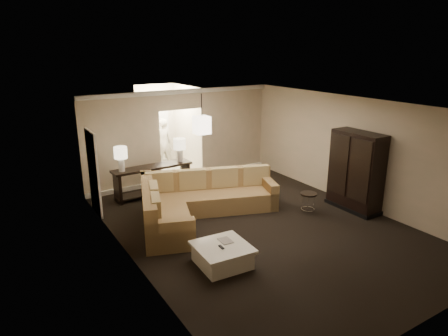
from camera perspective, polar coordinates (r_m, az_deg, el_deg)
ground at (r=9.37m, az=5.06°, el=-8.36°), size 8.00×8.00×0.00m
wall_back at (r=12.19m, az=-6.08°, el=4.57°), size 6.00×0.04×2.80m
wall_front at (r=6.38m, az=27.66°, el=-9.19°), size 6.00×0.04×2.80m
wall_left at (r=7.54m, az=-13.32°, el=-3.70°), size 0.04×8.00×2.80m
wall_right at (r=10.88m, az=18.05°, el=2.31°), size 0.04×8.00×2.80m
ceiling at (r=8.56m, az=5.55°, el=8.83°), size 6.00×8.00×0.02m
crown_molding at (r=11.93m, az=-6.18°, el=10.77°), size 6.00×0.10×0.12m
baseboard at (r=12.50m, az=-5.79°, el=-1.48°), size 6.00×0.10×0.12m
side_door at (r=10.22m, az=-18.13°, el=-0.67°), size 0.05×0.90×2.10m
foyer at (r=13.41m, az=-8.59°, el=5.17°), size 1.44×2.02×2.80m
sectional_sofa at (r=9.72m, az=-3.99°, el=-4.81°), size 4.01×2.86×1.01m
coffee_table at (r=7.76m, az=-0.23°, el=-12.31°), size 1.05×1.05×0.42m
console_table at (r=11.22m, az=-10.12°, el=-1.42°), size 2.24×0.59×0.86m
armoire at (r=10.54m, az=18.29°, el=-0.67°), size 0.60×1.40×2.01m
drink_table at (r=10.18m, az=11.96°, el=-4.31°), size 0.41×0.41×0.52m
table_lamp_left at (r=10.70m, az=-14.54°, el=1.79°), size 0.34×0.34×0.66m
table_lamp_right at (r=11.35m, az=-6.36°, el=3.11°), size 0.34×0.34×0.66m
pendant_light at (r=10.94m, az=-3.18°, el=6.17°), size 0.38×0.38×1.09m
person at (r=13.74m, az=-8.69°, el=3.90°), size 0.69×0.47×1.87m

